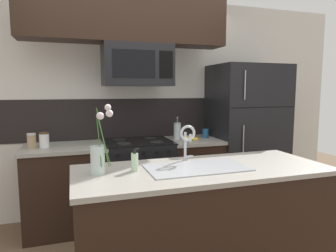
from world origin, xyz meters
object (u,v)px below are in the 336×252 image
at_px(banana_bunch, 192,138).
at_px(flower_vase, 99,156).
at_px(storage_jar_medium, 44,140).
at_px(sink_faucet, 187,138).
at_px(stove_range, 138,180).
at_px(storage_jar_tall, 32,141).
at_px(french_press, 177,131).
at_px(dish_soap_bottle, 135,162).
at_px(microwave, 137,65).
at_px(coffee_tin, 205,133).
at_px(refrigerator, 245,137).

bearing_deg(banana_bunch, flower_vase, -136.17).
relative_size(storage_jar_medium, sink_faucet, 0.52).
xyz_separation_m(stove_range, storage_jar_tall, (-1.09, -0.04, 0.52)).
height_order(french_press, dish_soap_bottle, french_press).
relative_size(microwave, banana_bunch, 3.92).
height_order(stove_range, coffee_tin, coffee_tin).
height_order(refrigerator, french_press, refrigerator).
relative_size(stove_range, sink_faucet, 3.04).
height_order(banana_bunch, coffee_tin, coffee_tin).
distance_m(sink_faucet, dish_soap_bottle, 0.50).
relative_size(banana_bunch, coffee_tin, 1.73).
distance_m(dish_soap_bottle, flower_vase, 0.26).
bearing_deg(refrigerator, sink_faucet, -139.02).
xyz_separation_m(storage_jar_medium, banana_bunch, (1.62, -0.03, -0.06)).
bearing_deg(storage_jar_medium, refrigerator, 1.23).
bearing_deg(flower_vase, storage_jar_medium, 110.96).
distance_m(refrigerator, coffee_tin, 0.55).
distance_m(storage_jar_tall, sink_faucet, 1.63).
height_order(banana_bunch, sink_faucet, sink_faucet).
bearing_deg(microwave, flower_vase, -114.56).
xyz_separation_m(storage_jar_tall, sink_faucet, (1.28, -1.01, 0.12)).
distance_m(stove_range, coffee_tin, 1.00).
distance_m(stove_range, flower_vase, 1.43).
height_order(refrigerator, dish_soap_bottle, refrigerator).
bearing_deg(french_press, dish_soap_bottle, -121.99).
relative_size(coffee_tin, dish_soap_bottle, 0.67).
bearing_deg(microwave, refrigerator, 1.66).
bearing_deg(flower_vase, stove_range, 65.83).
height_order(stove_range, flower_vase, flower_vase).
height_order(stove_range, sink_faucet, sink_faucet).
distance_m(microwave, french_press, 0.91).
xyz_separation_m(stove_range, microwave, (0.00, -0.02, 1.30)).
height_order(french_press, sink_faucet, sink_faucet).
xyz_separation_m(stove_range, banana_bunch, (0.64, -0.06, 0.47)).
relative_size(storage_jar_medium, banana_bunch, 0.83).
distance_m(storage_jar_medium, dish_soap_bottle, 1.35).
bearing_deg(french_press, coffee_tin, -1.56).
distance_m(banana_bunch, sink_faucet, 1.10).
height_order(refrigerator, storage_jar_tall, refrigerator).
relative_size(storage_jar_medium, flower_vase, 0.32).
bearing_deg(dish_soap_bottle, flower_vase, -178.92).
bearing_deg(sink_faucet, flower_vase, -168.63).
xyz_separation_m(stove_range, refrigerator, (1.41, 0.02, 0.44)).
bearing_deg(refrigerator, coffee_tin, 176.86).
xyz_separation_m(microwave, refrigerator, (1.41, 0.04, -0.86)).
bearing_deg(storage_jar_medium, coffee_tin, 2.53).
bearing_deg(storage_jar_tall, stove_range, 1.95).
xyz_separation_m(storage_jar_tall, dish_soap_bottle, (0.82, -1.15, -0.01)).
bearing_deg(flower_vase, dish_soap_bottle, 1.08).
distance_m(stove_range, storage_jar_medium, 1.11).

